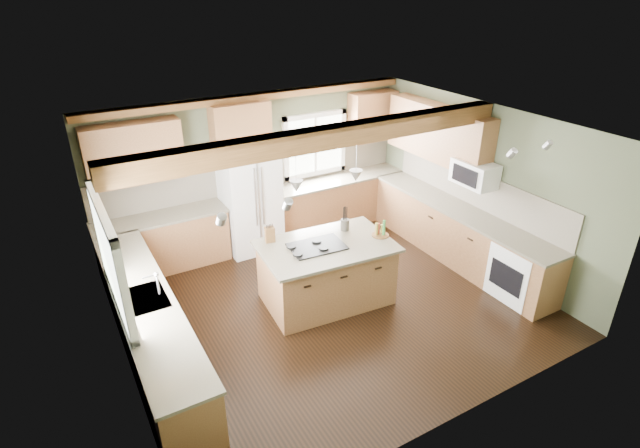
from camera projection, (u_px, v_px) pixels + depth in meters
floor at (329, 303)px, 7.31m from camera, size 5.60×5.60×0.00m
ceiling at (331, 129)px, 6.15m from camera, size 5.60×5.60×0.00m
wall_back at (256, 168)px, 8.67m from camera, size 5.60×0.00×5.60m
wall_left at (112, 280)px, 5.48m from camera, size 0.00×5.00×5.00m
wall_right at (480, 185)px, 7.97m from camera, size 0.00×5.00×5.00m
ceiling_beam at (327, 137)px, 6.28m from camera, size 5.55×0.26×0.26m
soffit_trim at (254, 97)px, 8.03m from camera, size 5.55×0.20×0.10m
backsplash_back at (257, 173)px, 8.69m from camera, size 5.58×0.03×0.58m
backsplash_right at (476, 189)px, 8.05m from camera, size 0.03×3.70×0.58m
base_cab_back_left at (164, 243)px, 8.02m from camera, size 2.02×0.60×0.88m
counter_back_left at (160, 217)px, 7.81m from camera, size 2.06×0.64×0.04m
base_cab_back_right at (337, 202)px, 9.48m from camera, size 2.62×0.60×0.88m
counter_back_right at (338, 179)px, 9.27m from camera, size 2.66×0.64×0.04m
base_cab_left at (150, 331)px, 6.03m from camera, size 0.60×3.70×0.88m
counter_left at (144, 300)px, 5.83m from camera, size 0.64×3.74×0.04m
base_cab_right at (457, 235)px, 8.26m from camera, size 0.60×3.70×0.88m
counter_right at (461, 210)px, 8.06m from camera, size 0.64×3.74×0.04m
upper_cab_back_left at (134, 153)px, 7.35m from camera, size 1.40×0.35×0.90m
upper_cab_over_fridge at (240, 124)px, 8.02m from camera, size 0.96×0.35×0.70m
upper_cab_right at (438, 133)px, 8.30m from camera, size 0.35×2.20×0.90m
upper_cab_back_corner at (372, 116)px, 9.26m from camera, size 0.90×0.35×0.90m
window_left at (109, 258)px, 5.41m from camera, size 0.04×1.60×1.05m
window_back at (314, 144)px, 9.05m from camera, size 1.10×0.04×1.00m
sink at (144, 299)px, 5.83m from camera, size 0.50×0.65×0.03m
faucet at (158, 285)px, 5.84m from camera, size 0.02×0.02×0.28m
dishwasher at (181, 403)px, 5.03m from camera, size 0.60×0.60×0.84m
oven at (520, 272)px, 7.25m from camera, size 0.60×0.72×0.84m
microwave at (475, 173)px, 7.72m from camera, size 0.40×0.70×0.38m
pendant_left at (296, 186)px, 6.38m from camera, size 0.18×0.18×0.16m
pendant_right at (356, 176)px, 6.71m from camera, size 0.18×0.18×0.16m
refrigerator at (250, 200)px, 8.42m from camera, size 0.90×0.74×1.80m
island at (326, 274)px, 7.19m from camera, size 1.82×1.20×0.88m
island_top at (326, 246)px, 6.98m from camera, size 1.95×1.33×0.04m
cooktop at (317, 246)px, 6.91m from camera, size 0.79×0.56×0.02m
knife_block at (270, 235)px, 7.01m from camera, size 0.15×0.12×0.22m
utensil_crock at (345, 225)px, 7.35m from camera, size 0.15×0.15×0.17m
bottle_tray at (381, 229)px, 7.17m from camera, size 0.32×0.32×0.23m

